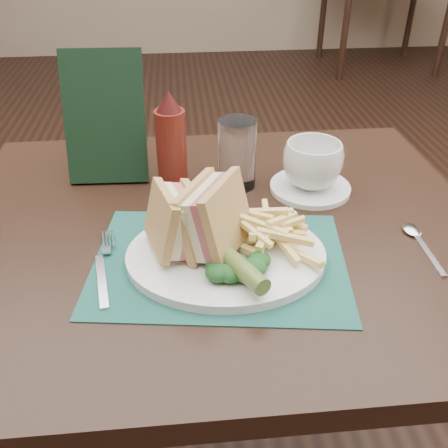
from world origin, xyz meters
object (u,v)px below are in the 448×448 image
object	(u,v)px
table_main	(221,372)
placemat	(220,262)
sandwich_half_a	(161,223)
coffee_cup	(312,165)
saucer	(310,188)
drinking_glass	(237,154)
table_bg_right	(381,19)
ketchup_bottle	(171,141)
plate	(226,256)
check_presenter	(105,117)
sandwich_half_b	(201,213)

from	to	relation	value
table_main	placemat	world-z (taller)	placemat
sandwich_half_a	coffee_cup	size ratio (longest dim) A/B	0.92
placemat	saucer	distance (m)	0.28
coffee_cup	drinking_glass	xyz separation A→B (m)	(-0.13, 0.03, 0.01)
placemat	sandwich_half_a	world-z (taller)	sandwich_half_a
table_bg_right	ketchup_bottle	distance (m)	3.70
placemat	coffee_cup	distance (m)	0.28
table_bg_right	placemat	distance (m)	3.88
table_bg_right	plate	xyz separation A→B (m)	(-1.60, -3.50, 0.38)
saucer	check_presenter	distance (m)	0.40
table_bg_right	ketchup_bottle	xyz separation A→B (m)	(-1.68, -3.27, 0.47)
sandwich_half_b	drinking_glass	size ratio (longest dim) A/B	0.89
check_presenter	ketchup_bottle	bearing A→B (deg)	-24.62
placemat	plate	world-z (taller)	plate
plate	drinking_glass	world-z (taller)	drinking_glass
coffee_cup	ketchup_bottle	xyz separation A→B (m)	(-0.25, 0.04, 0.04)
sandwich_half_b	drinking_glass	xyz separation A→B (m)	(0.08, 0.21, -0.01)
sandwich_half_a	sandwich_half_b	bearing A→B (deg)	-6.01
sandwich_half_a	check_presenter	bearing A→B (deg)	93.49
table_bg_right	drinking_glass	bearing A→B (deg)	-115.47
plate	drinking_glass	distance (m)	0.24
table_bg_right	sandwich_half_a	world-z (taller)	sandwich_half_a
placemat	saucer	bearing A→B (deg)	47.19
plate	drinking_glass	bearing A→B (deg)	82.39
table_main	sandwich_half_a	xyz separation A→B (m)	(-0.09, -0.09, 0.44)
sandwich_half_a	coffee_cup	world-z (taller)	sandwich_half_a
saucer	placemat	bearing A→B (deg)	-132.81
placemat	sandwich_half_a	size ratio (longest dim) A/B	3.80
table_bg_right	sandwich_half_a	xyz separation A→B (m)	(-1.70, -3.50, 0.44)
placemat	plate	bearing A→B (deg)	14.87
table_main	drinking_glass	bearing A→B (deg)	71.85
plate	sandwich_half_a	size ratio (longest dim) A/B	3.01
sandwich_half_a	sandwich_half_b	world-z (taller)	sandwich_half_b
placemat	saucer	xyz separation A→B (m)	(0.19, 0.20, 0.00)
placemat	check_presenter	distance (m)	0.38
drinking_glass	ketchup_bottle	size ratio (longest dim) A/B	0.70
table_main	coffee_cup	world-z (taller)	coffee_cup
table_main	saucer	world-z (taller)	saucer
table_main	plate	world-z (taller)	plate
table_bg_right	check_presenter	distance (m)	3.71
sandwich_half_a	coffee_cup	xyz separation A→B (m)	(0.27, 0.19, -0.01)
placemat	ketchup_bottle	xyz separation A→B (m)	(-0.07, 0.24, 0.09)
table_main	placemat	bearing A→B (deg)	-95.76
table_main	saucer	distance (m)	0.43
sandwich_half_a	check_presenter	world-z (taller)	check_presenter
ketchup_bottle	check_presenter	size ratio (longest dim) A/B	0.76
plate	drinking_glass	size ratio (longest dim) A/B	2.31
table_main	sandwich_half_b	size ratio (longest dim) A/B	7.77
table_bg_right	sandwich_half_b	bearing A→B (deg)	-115.15
drinking_glass	ketchup_bottle	world-z (taller)	ketchup_bottle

